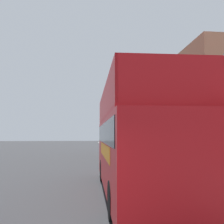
# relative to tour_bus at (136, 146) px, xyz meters

# --- Properties ---
(ground_plane) EXTENTS (144.00, 144.00, 0.00)m
(ground_plane) POSITION_rel_tour_bus_xyz_m (-2.77, 14.21, -1.77)
(ground_plane) COLOR #333335
(sidewalk) EXTENTS (2.88, 108.00, 0.14)m
(sidewalk) POSITION_rel_tour_bus_xyz_m (3.22, 11.21, -1.70)
(sidewalk) COLOR #999993
(sidewalk) RESTS_ON ground_plane
(brick_terrace_rear) EXTENTS (6.00, 20.68, 10.31)m
(brick_terrace_rear) POSITION_rel_tour_bus_xyz_m (7.66, 14.15, 3.38)
(brick_terrace_rear) COLOR #9E664C
(brick_terrace_rear) RESTS_ON ground_plane
(tour_bus) EXTENTS (2.65, 9.60, 3.90)m
(tour_bus) POSITION_rel_tour_bus_xyz_m (0.00, 0.00, 0.00)
(tour_bus) COLOR red
(tour_bus) RESTS_ON ground_plane
(parked_car_ahead_of_bus) EXTENTS (1.90, 4.55, 1.40)m
(parked_car_ahead_of_bus) POSITION_rel_tour_bus_xyz_m (0.61, 7.60, -1.11)
(parked_car_ahead_of_bus) COLOR #9E9EA3
(parked_car_ahead_of_bus) RESTS_ON ground_plane
(lamp_post_second) EXTENTS (0.35, 0.35, 4.61)m
(lamp_post_second) POSITION_rel_tour_bus_xyz_m (2.44, 4.75, 1.55)
(lamp_post_second) COLOR black
(lamp_post_second) RESTS_ON sidewalk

